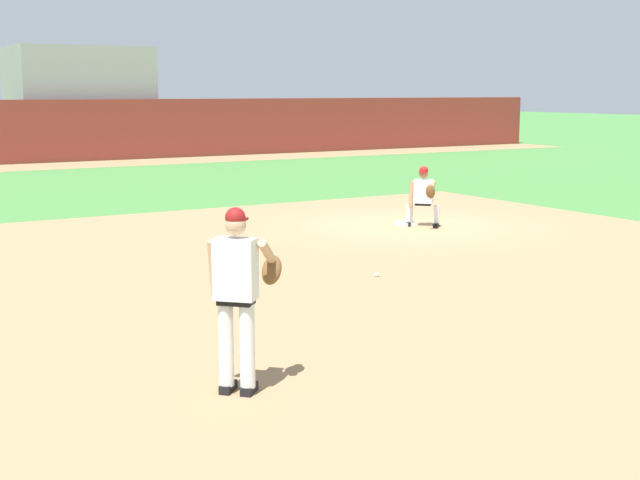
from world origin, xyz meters
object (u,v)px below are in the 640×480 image
baseball (377,275)px  pitcher (239,289)px  first_baseman (424,194)px  first_base_bag (406,224)px

baseball → pitcher: 5.91m
first_baseman → pitcher: bearing=-136.7°
pitcher → first_baseman: 11.32m
pitcher → first_baseman: pitcher is taller
first_base_bag → baseball: size_ratio=5.14×
first_base_bag → pitcher: 11.46m
pitcher → first_baseman: (8.24, 7.76, -0.33)m
pitcher → baseball: bearing=41.9°
first_base_bag → first_baseman: bearing=-59.8°
first_base_bag → baseball: (-3.70, -4.23, -0.01)m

